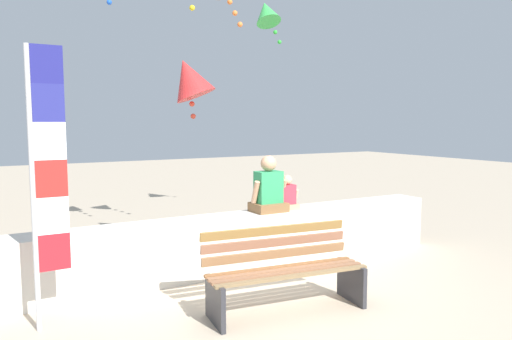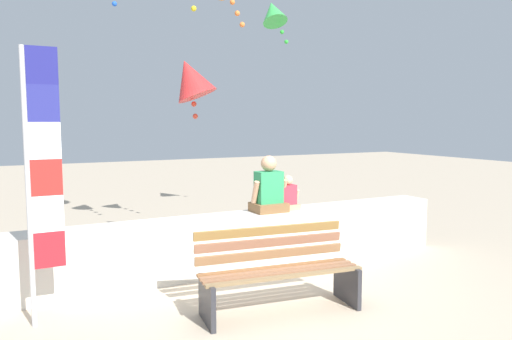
% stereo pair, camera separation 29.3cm
% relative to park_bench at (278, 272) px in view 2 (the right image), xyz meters
% --- Properties ---
extents(ground_plane, '(40.00, 40.00, 0.00)m').
position_rel_park_bench_xyz_m(ground_plane, '(0.15, 0.54, -0.42)').
color(ground_plane, '#B7A68D').
extents(seawall_ledge, '(6.77, 0.50, 0.78)m').
position_rel_park_bench_xyz_m(seawall_ledge, '(0.15, 1.50, -0.03)').
color(seawall_ledge, silver).
rests_on(seawall_ledge, ground).
extents(park_bench, '(1.81, 0.81, 0.88)m').
position_rel_park_bench_xyz_m(park_bench, '(0.00, 0.00, 0.00)').
color(park_bench, olive).
rests_on(park_bench, ground).
extents(person_adult, '(0.52, 0.38, 0.80)m').
position_rel_park_bench_xyz_m(person_adult, '(0.69, 1.47, 0.67)').
color(person_adult, brown).
rests_on(person_adult, seawall_ledge).
extents(person_child, '(0.33, 0.24, 0.50)m').
position_rel_park_bench_xyz_m(person_child, '(1.00, 1.47, 0.55)').
color(person_child, tan).
rests_on(person_child, seawall_ledge).
extents(flag_banner, '(0.34, 0.05, 2.78)m').
position_rel_park_bench_xyz_m(flag_banner, '(-2.29, 0.73, 1.14)').
color(flag_banner, '#B7B7BC').
rests_on(flag_banner, ground).
extents(kite_green, '(0.58, 0.62, 0.88)m').
position_rel_park_bench_xyz_m(kite_green, '(2.12, 3.93, 3.73)').
color(kite_green, green).
extents(kite_red, '(0.94, 0.89, 0.94)m').
position_rel_park_bench_xyz_m(kite_red, '(-0.17, 2.24, 2.24)').
color(kite_red, red).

